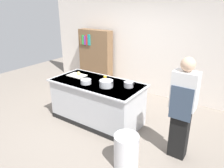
{
  "coord_description": "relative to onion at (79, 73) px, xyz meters",
  "views": [
    {
      "loc": [
        2.61,
        -3.25,
        2.45
      ],
      "look_at": [
        0.25,
        0.2,
        0.85
      ],
      "focal_mm": 34.15,
      "sensor_mm": 36.0,
      "label": 1
    }
  ],
  "objects": [
    {
      "name": "cutting_board",
      "position": [
        -0.04,
        -0.02,
        -0.05
      ],
      "size": [
        0.4,
        0.28,
        0.02
      ],
      "primitive_type": "cube",
      "color": "silver",
      "rests_on": "counter_island"
    },
    {
      "name": "juice_cup",
      "position": [
        0.66,
        0.1,
        -0.01
      ],
      "size": [
        0.07,
        0.07,
        0.1
      ],
      "primitive_type": "cylinder",
      "color": "yellow",
      "rests_on": "counter_island"
    },
    {
      "name": "back_wall",
      "position": [
        0.58,
        2.01,
        0.54
      ],
      "size": [
        6.4,
        0.12,
        3.0
      ],
      "primitive_type": "cube",
      "color": "silver",
      "rests_on": "ground_plane"
    },
    {
      "name": "onion",
      "position": [
        0.0,
        0.0,
        0.0
      ],
      "size": [
        0.08,
        0.08,
        0.08
      ],
      "primitive_type": "sphere",
      "color": "tan",
      "rests_on": "cutting_board"
    },
    {
      "name": "person_chef",
      "position": [
        2.42,
        -0.24,
        -0.05
      ],
      "size": [
        0.38,
        0.25,
        1.72
      ],
      "rotation": [
        0.0,
        0.0,
        1.61
      ],
      "color": "black",
      "rests_on": "ground_plane"
    },
    {
      "name": "trash_bin",
      "position": [
        1.83,
        -0.96,
        -0.68
      ],
      "size": [
        0.39,
        0.39,
        0.56
      ],
      "primitive_type": "cylinder",
      "color": "silver",
      "rests_on": "ground_plane"
    },
    {
      "name": "bookshelf",
      "position": [
        -0.88,
        1.71,
        -0.11
      ],
      "size": [
        1.1,
        0.31,
        1.7
      ],
      "color": "brown",
      "rests_on": "ground_plane"
    },
    {
      "name": "sauce_pan",
      "position": [
        1.27,
        0.05,
        -0.01
      ],
      "size": [
        0.25,
        0.19,
        0.11
      ],
      "color": "#99999E",
      "rests_on": "counter_island"
    },
    {
      "name": "ground_plane",
      "position": [
        0.58,
        -0.09,
        -0.96
      ],
      "size": [
        10.0,
        10.0,
        0.0
      ],
      "primitive_type": "plane",
      "color": "slate"
    },
    {
      "name": "mixing_bowl",
      "position": [
        0.46,
        -0.28,
        -0.02
      ],
      "size": [
        0.21,
        0.21,
        0.09
      ],
      "primitive_type": "cylinder",
      "color": "#B7BABF",
      "rests_on": "counter_island"
    },
    {
      "name": "stock_pot",
      "position": [
        0.9,
        -0.19,
        0.01
      ],
      "size": [
        0.33,
        0.27,
        0.13
      ],
      "color": "#B7BABF",
      "rests_on": "counter_island"
    },
    {
      "name": "counter_island",
      "position": [
        0.58,
        -0.09,
        -0.5
      ],
      "size": [
        1.98,
        0.98,
        0.9
      ],
      "color": "#B7BABF",
      "rests_on": "ground_plane"
    }
  ]
}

